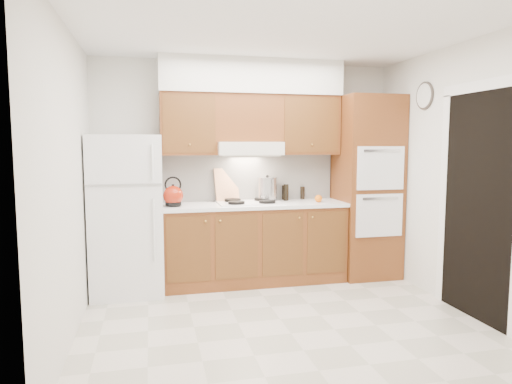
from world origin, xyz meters
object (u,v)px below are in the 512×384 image
at_px(kettle, 173,196).
at_px(fridge, 127,215).
at_px(oven_cabinet, 367,187).
at_px(stock_pot, 267,188).

bearing_deg(kettle, fridge, -160.84).
relative_size(fridge, oven_cabinet, 0.78).
xyz_separation_m(kettle, stock_pot, (1.13, 0.22, 0.03)).
bearing_deg(stock_pot, oven_cabinet, -8.18).
xyz_separation_m(fridge, kettle, (0.50, -0.01, 0.20)).
height_order(fridge, stock_pot, fridge).
distance_m(fridge, kettle, 0.54).
height_order(fridge, oven_cabinet, oven_cabinet).
xyz_separation_m(oven_cabinet, kettle, (-2.35, -0.05, -0.04)).
height_order(kettle, stock_pot, stock_pot).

